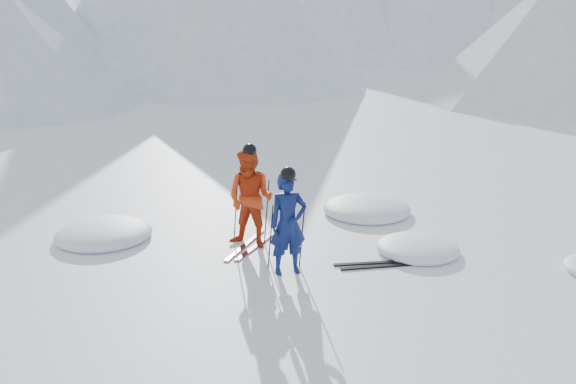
{
  "coord_description": "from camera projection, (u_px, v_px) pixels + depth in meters",
  "views": [
    {
      "loc": [
        -1.98,
        -10.36,
        4.35
      ],
      "look_at": [
        -1.71,
        0.5,
        1.1
      ],
      "focal_mm": 38.0,
      "sensor_mm": 36.0,
      "label": 1
    }
  ],
  "objects": [
    {
      "name": "skier_red",
      "position": [
        251.0,
        199.0,
        11.44
      ],
      "size": [
        1.14,
        1.03,
        1.9
      ],
      "primitive_type": "imported",
      "rotation": [
        0.0,
        0.0,
        -0.42
      ],
      "color": "red",
      "rests_on": "ground"
    },
    {
      "name": "pole_red_right",
      "position": [
        267.0,
        212.0,
        11.68
      ],
      "size": [
        0.13,
        0.09,
        1.26
      ],
      "primitive_type": "cylinder",
      "rotation": [
        -0.05,
        0.08,
        0.0
      ],
      "color": "black",
      "rests_on": "ground"
    },
    {
      "name": "ski_loose_a",
      "position": [
        380.0,
        263.0,
        10.9
      ],
      "size": [
        1.7,
        0.27,
        0.03
      ],
      "primitive_type": "cube",
      "rotation": [
        0.0,
        0.0,
        1.68
      ],
      "color": "black",
      "rests_on": "ground"
    },
    {
      "name": "ground",
      "position": [
        381.0,
        256.0,
        11.22
      ],
      "size": [
        160.0,
        160.0,
        0.0
      ],
      "primitive_type": "plane",
      "color": "white",
      "rests_on": "ground"
    },
    {
      "name": "pole_blue_right",
      "position": [
        302.0,
        235.0,
        10.61
      ],
      "size": [
        0.12,
        0.07,
        1.18
      ],
      "primitive_type": "cylinder",
      "rotation": [
        -0.04,
        0.08,
        0.0
      ],
      "color": "black",
      "rests_on": "ground"
    },
    {
      "name": "skier_blue",
      "position": [
        288.0,
        224.0,
        10.28
      ],
      "size": [
        0.74,
        0.59,
        1.77
      ],
      "primitive_type": "imported",
      "rotation": [
        0.0,
        0.0,
        0.29
      ],
      "color": "#0D184F",
      "rests_on": "ground"
    },
    {
      "name": "ski_worn_right",
      "position": [
        258.0,
        245.0,
        11.71
      ],
      "size": [
        0.82,
        1.57,
        0.03
      ],
      "primitive_type": "cube",
      "rotation": [
        0.0,
        0.0,
        -0.45
      ],
      "color": "black",
      "rests_on": "ground"
    },
    {
      "name": "ski_worn_left",
      "position": [
        245.0,
        245.0,
        11.71
      ],
      "size": [
        0.72,
        1.61,
        0.03
      ],
      "primitive_type": "cube",
      "rotation": [
        0.0,
        0.0,
        -0.38
      ],
      "color": "black",
      "rests_on": "ground"
    },
    {
      "name": "pole_blue_left",
      "position": [
        271.0,
        237.0,
        10.5
      ],
      "size": [
        0.12,
        0.08,
        1.18
      ],
      "primitive_type": "cylinder",
      "rotation": [
        0.05,
        0.08,
        0.0
      ],
      "color": "black",
      "rests_on": "ground"
    },
    {
      "name": "snow_lumps",
      "position": [
        309.0,
        233.0,
        12.39
      ],
      "size": [
        10.68,
        4.97,
        0.43
      ],
      "color": "white",
      "rests_on": "ground"
    },
    {
      "name": "ski_loose_b",
      "position": [
        387.0,
        266.0,
        10.75
      ],
      "size": [
        1.7,
        0.33,
        0.03
      ],
      "primitive_type": "cube",
      "rotation": [
        0.0,
        0.0,
        1.71
      ],
      "color": "black",
      "rests_on": "ground"
    },
    {
      "name": "pole_red_left",
      "position": [
        236.0,
        211.0,
        11.76
      ],
      "size": [
        0.13,
        0.1,
        1.26
      ],
      "primitive_type": "cylinder",
      "rotation": [
        0.06,
        0.08,
        0.0
      ],
      "color": "black",
      "rests_on": "ground"
    }
  ]
}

